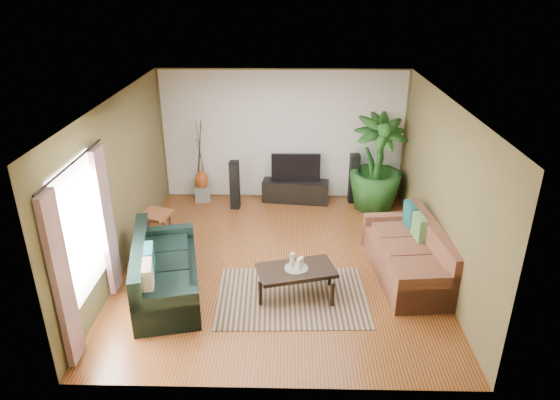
{
  "coord_description": "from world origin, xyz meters",
  "views": [
    {
      "loc": [
        0.17,
        -7.09,
        4.32
      ],
      "look_at": [
        0.0,
        0.2,
        1.05
      ],
      "focal_mm": 32.0,
      "sensor_mm": 36.0,
      "label": 1
    }
  ],
  "objects_px": {
    "sofa_right": "(408,251)",
    "television": "(296,168)",
    "tv_stand": "(295,191)",
    "speaker_right": "(354,178)",
    "pedestal": "(203,193)",
    "side_table": "(157,226)",
    "vase": "(202,180)",
    "speaker_left": "(235,185)",
    "potted_plant": "(377,163)",
    "coffee_table": "(296,282)",
    "sofa_left": "(166,267)"
  },
  "relations": [
    {
      "from": "sofa_left",
      "to": "side_table",
      "type": "relative_size",
      "value": 3.98
    },
    {
      "from": "sofa_right",
      "to": "coffee_table",
      "type": "relative_size",
      "value": 1.88
    },
    {
      "from": "vase",
      "to": "coffee_table",
      "type": "bearing_deg",
      "value": -60.19
    },
    {
      "from": "sofa_left",
      "to": "speaker_right",
      "type": "bearing_deg",
      "value": -55.65
    },
    {
      "from": "pedestal",
      "to": "vase",
      "type": "distance_m",
      "value": 0.3
    },
    {
      "from": "tv_stand",
      "to": "speaker_right",
      "type": "distance_m",
      "value": 1.24
    },
    {
      "from": "tv_stand",
      "to": "television",
      "type": "height_order",
      "value": "television"
    },
    {
      "from": "sofa_left",
      "to": "vase",
      "type": "xyz_separation_m",
      "value": [
        -0.03,
        3.35,
        0.03
      ]
    },
    {
      "from": "sofa_left",
      "to": "speaker_right",
      "type": "xyz_separation_m",
      "value": [
        3.13,
        3.35,
        0.1
      ]
    },
    {
      "from": "coffee_table",
      "to": "side_table",
      "type": "relative_size",
      "value": 2.14
    },
    {
      "from": "tv_stand",
      "to": "speaker_right",
      "type": "xyz_separation_m",
      "value": [
        1.2,
        0.0,
        0.29
      ]
    },
    {
      "from": "coffee_table",
      "to": "speaker_right",
      "type": "bearing_deg",
      "value": 55.09
    },
    {
      "from": "coffee_table",
      "to": "television",
      "type": "relative_size",
      "value": 1.11
    },
    {
      "from": "sofa_left",
      "to": "coffee_table",
      "type": "xyz_separation_m",
      "value": [
        1.92,
        -0.05,
        -0.2
      ]
    },
    {
      "from": "potted_plant",
      "to": "vase",
      "type": "xyz_separation_m",
      "value": [
        -3.55,
        0.29,
        -0.5
      ]
    },
    {
      "from": "coffee_table",
      "to": "television",
      "type": "height_order",
      "value": "television"
    },
    {
      "from": "tv_stand",
      "to": "speaker_left",
      "type": "xyz_separation_m",
      "value": [
        -1.23,
        -0.36,
        0.27
      ]
    },
    {
      "from": "sofa_right",
      "to": "potted_plant",
      "type": "distance_m",
      "value": 2.57
    },
    {
      "from": "vase",
      "to": "speaker_left",
      "type": "bearing_deg",
      "value": -26.05
    },
    {
      "from": "sofa_left",
      "to": "pedestal",
      "type": "height_order",
      "value": "sofa_left"
    },
    {
      "from": "coffee_table",
      "to": "potted_plant",
      "type": "distance_m",
      "value": 3.57
    },
    {
      "from": "speaker_left",
      "to": "side_table",
      "type": "xyz_separation_m",
      "value": [
        -1.26,
        -1.36,
        -0.24
      ]
    },
    {
      "from": "coffee_table",
      "to": "vase",
      "type": "bearing_deg",
      "value": 104.49
    },
    {
      "from": "pedestal",
      "to": "vase",
      "type": "height_order",
      "value": "vase"
    },
    {
      "from": "pedestal",
      "to": "side_table",
      "type": "relative_size",
      "value": 0.6
    },
    {
      "from": "side_table",
      "to": "sofa_left",
      "type": "bearing_deg",
      "value": -70.82
    },
    {
      "from": "sofa_left",
      "to": "sofa_right",
      "type": "xyz_separation_m",
      "value": [
        3.65,
        0.55,
        0.0
      ]
    },
    {
      "from": "speaker_left",
      "to": "potted_plant",
      "type": "height_order",
      "value": "potted_plant"
    },
    {
      "from": "speaker_left",
      "to": "pedestal",
      "type": "height_order",
      "value": "speaker_left"
    },
    {
      "from": "speaker_left",
      "to": "vase",
      "type": "relative_size",
      "value": 2.51
    },
    {
      "from": "potted_plant",
      "to": "pedestal",
      "type": "distance_m",
      "value": 3.65
    },
    {
      "from": "sofa_right",
      "to": "speaker_right",
      "type": "relative_size",
      "value": 2.0
    },
    {
      "from": "television",
      "to": "potted_plant",
      "type": "xyz_separation_m",
      "value": [
        1.6,
        -0.29,
        0.21
      ]
    },
    {
      "from": "television",
      "to": "pedestal",
      "type": "height_order",
      "value": "television"
    },
    {
      "from": "tv_stand",
      "to": "side_table",
      "type": "height_order",
      "value": "side_table"
    },
    {
      "from": "tv_stand",
      "to": "sofa_left",
      "type": "bearing_deg",
      "value": -113.15
    },
    {
      "from": "sofa_left",
      "to": "television",
      "type": "height_order",
      "value": "television"
    },
    {
      "from": "coffee_table",
      "to": "tv_stand",
      "type": "distance_m",
      "value": 3.4
    },
    {
      "from": "coffee_table",
      "to": "side_table",
      "type": "height_order",
      "value": "side_table"
    },
    {
      "from": "potted_plant",
      "to": "pedestal",
      "type": "bearing_deg",
      "value": 175.27
    },
    {
      "from": "speaker_left",
      "to": "television",
      "type": "bearing_deg",
      "value": 19.81
    },
    {
      "from": "sofa_right",
      "to": "pedestal",
      "type": "relative_size",
      "value": 6.69
    },
    {
      "from": "sofa_right",
      "to": "television",
      "type": "bearing_deg",
      "value": -153.94
    },
    {
      "from": "pedestal",
      "to": "side_table",
      "type": "height_order",
      "value": "side_table"
    },
    {
      "from": "vase",
      "to": "sofa_left",
      "type": "bearing_deg",
      "value": -89.47
    },
    {
      "from": "vase",
      "to": "pedestal",
      "type": "bearing_deg",
      "value": 0.0
    },
    {
      "from": "sofa_left",
      "to": "coffee_table",
      "type": "height_order",
      "value": "sofa_left"
    },
    {
      "from": "sofa_left",
      "to": "sofa_right",
      "type": "bearing_deg",
      "value": -94.08
    },
    {
      "from": "potted_plant",
      "to": "vase",
      "type": "relative_size",
      "value": 4.8
    },
    {
      "from": "tv_stand",
      "to": "vase",
      "type": "distance_m",
      "value": 1.97
    }
  ]
}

